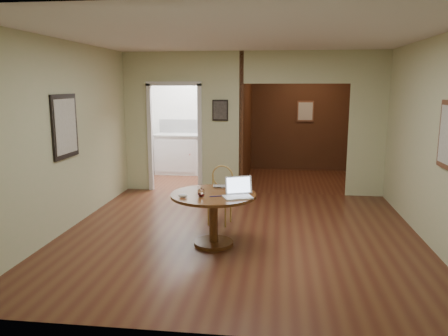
# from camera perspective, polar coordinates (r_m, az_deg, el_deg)

# --- Properties ---
(floor) EXTENTS (5.00, 5.00, 0.00)m
(floor) POSITION_cam_1_polar(r_m,az_deg,el_deg) (6.20, 2.02, -8.76)
(floor) COLOR #492014
(floor) RESTS_ON ground
(room_shell) EXTENTS (5.20, 7.50, 5.00)m
(room_shell) POSITION_cam_1_polar(r_m,az_deg,el_deg) (9.00, 0.86, 5.77)
(room_shell) COLOR silver
(room_shell) RESTS_ON ground
(dining_table) EXTENTS (1.11, 1.11, 0.69)m
(dining_table) POSITION_cam_1_polar(r_m,az_deg,el_deg) (5.69, -1.38, -5.13)
(dining_table) COLOR brown
(dining_table) RESTS_ON ground
(chair) EXTENTS (0.43, 0.43, 0.88)m
(chair) POSITION_cam_1_polar(r_m,az_deg,el_deg) (6.60, -0.42, -3.09)
(chair) COLOR #AA823C
(chair) RESTS_ON ground
(open_laptop) EXTENTS (0.41, 0.41, 0.24)m
(open_laptop) POSITION_cam_1_polar(r_m,az_deg,el_deg) (5.49, 1.85, -3.08)
(open_laptop) COLOR white
(open_laptop) RESTS_ON dining_table
(closed_laptop) EXTENTS (0.36, 0.26, 0.03)m
(closed_laptop) POSITION_cam_1_polar(r_m,az_deg,el_deg) (5.95, 0.18, -2.51)
(closed_laptop) COLOR #B6B6BB
(closed_laptop) RESTS_ON dining_table
(mouse) EXTENTS (0.12, 0.07, 0.05)m
(mouse) POSITION_cam_1_polar(r_m,az_deg,el_deg) (5.47, -5.40, -3.62)
(mouse) COLOR white
(mouse) RESTS_ON dining_table
(wine_glass) EXTENTS (0.10, 0.10, 0.11)m
(wine_glass) POSITION_cam_1_polar(r_m,az_deg,el_deg) (5.49, -3.02, -3.21)
(wine_glass) COLOR white
(wine_glass) RESTS_ON dining_table
(pen) EXTENTS (0.15, 0.06, 0.01)m
(pen) POSITION_cam_1_polar(r_m,az_deg,el_deg) (5.50, -1.12, -3.70)
(pen) COLOR #0C1059
(pen) RESTS_ON dining_table
(kitchen_cabinet) EXTENTS (2.06, 0.60, 0.94)m
(kitchen_cabinet) POSITION_cam_1_polar(r_m,az_deg,el_deg) (10.31, -3.35, 1.83)
(kitchen_cabinet) COLOR white
(kitchen_cabinet) RESTS_ON ground
(grocery_bag) EXTENTS (0.30, 0.26, 0.29)m
(grocery_bag) POSITION_cam_1_polar(r_m,az_deg,el_deg) (10.13, 0.78, 5.19)
(grocery_bag) COLOR beige
(grocery_bag) RESTS_ON kitchen_cabinet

